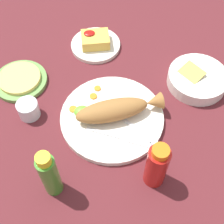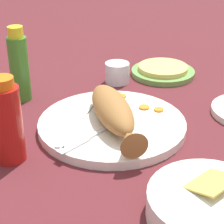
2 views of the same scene
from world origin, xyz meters
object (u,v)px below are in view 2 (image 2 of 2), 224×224
at_px(hot_sauce_bottle_green, 19,66).
at_px(hot_sauce_bottle_red, 7,122).
at_px(guacamole_bowl, 210,204).
at_px(fork_near, 91,136).
at_px(fork_far, 75,127).
at_px(salt_cup, 117,74).
at_px(tortilla_plate, 163,72).
at_px(main_plate, 112,125).
at_px(fried_fish, 114,112).

bearing_deg(hot_sauce_bottle_green, hot_sauce_bottle_red, 179.35).
bearing_deg(guacamole_bowl, fork_near, 35.01).
xyz_separation_m(hot_sauce_bottle_green, guacamole_bowl, (-0.45, -0.30, -0.06)).
relative_size(fork_far, hot_sauce_bottle_red, 1.10).
relative_size(fork_far, salt_cup, 2.81).
height_order(guacamole_bowl, tortilla_plate, guacamole_bowl).
bearing_deg(hot_sauce_bottle_red, fork_far, -60.71).
xyz_separation_m(guacamole_bowl, tortilla_plate, (0.56, -0.07, -0.02)).
distance_m(main_plate, guacamole_bowl, 0.30).
relative_size(hot_sauce_bottle_green, guacamole_bowl, 0.93).
distance_m(fried_fish, salt_cup, 0.26).
bearing_deg(main_plate, tortilla_plate, -32.35).
distance_m(fork_near, hot_sauce_bottle_red, 0.16).
bearing_deg(hot_sauce_bottle_green, fried_fish, -133.69).
distance_m(hot_sauce_bottle_red, tortilla_plate, 0.52).
distance_m(fried_fish, hot_sauce_bottle_red, 0.21).
height_order(main_plate, fried_fish, fried_fish).
bearing_deg(salt_cup, tortilla_plate, -75.13).
bearing_deg(main_plate, guacamole_bowl, -159.18).
bearing_deg(fork_near, hot_sauce_bottle_red, -29.80).
bearing_deg(hot_sauce_bottle_red, guacamole_bowl, -122.84).
height_order(main_plate, hot_sauce_bottle_red, hot_sauce_bottle_red).
bearing_deg(fried_fish, main_plate, 0.00).
distance_m(fork_far, hot_sauce_bottle_red, 0.15).
distance_m(fried_fish, tortilla_plate, 0.34).
bearing_deg(fork_far, tortilla_plate, 163.19).
height_order(fork_far, tortilla_plate, fork_far).
bearing_deg(salt_cup, hot_sauce_bottle_red, 143.84).
relative_size(fork_far, guacamole_bowl, 0.94).
xyz_separation_m(main_plate, fork_far, (-0.02, 0.08, 0.01)).
relative_size(fried_fish, fork_far, 1.48).
xyz_separation_m(fried_fish, tortilla_plate, (0.29, -0.17, -0.04)).
height_order(main_plate, hot_sauce_bottle_green, hot_sauce_bottle_green).
bearing_deg(tortilla_plate, hot_sauce_bottle_red, 134.45).
height_order(fried_fish, fork_far, fried_fish).
xyz_separation_m(hot_sauce_bottle_green, tortilla_plate, (0.11, -0.37, -0.08)).
relative_size(main_plate, tortilla_plate, 1.78).
bearing_deg(fork_far, main_plate, 128.75).
xyz_separation_m(fork_far, hot_sauce_bottle_red, (-0.07, 0.12, 0.06)).
bearing_deg(main_plate, fork_near, 140.77).
xyz_separation_m(fork_near, hot_sauce_bottle_green, (0.23, 0.14, 0.06)).
height_order(fried_fish, salt_cup, fried_fish).
bearing_deg(main_plate, fork_far, 105.24).
distance_m(fork_far, tortilla_plate, 0.39).
distance_m(salt_cup, tortilla_plate, 0.14).
height_order(fried_fish, tortilla_plate, fried_fish).
relative_size(hot_sauce_bottle_red, hot_sauce_bottle_green, 0.91).
bearing_deg(fried_fish, guacamole_bowl, -165.87).
bearing_deg(fork_far, hot_sauce_bottle_green, -125.39).
bearing_deg(fork_far, salt_cup, 178.58).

